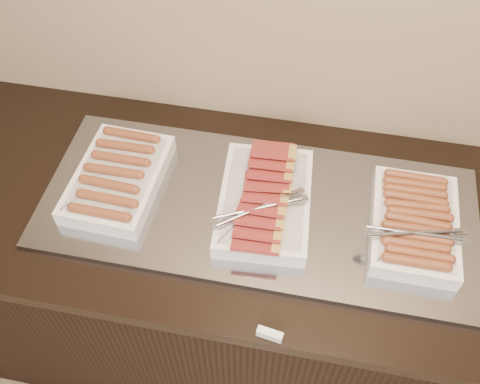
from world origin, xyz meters
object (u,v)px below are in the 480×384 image
(dish_left, at_px, (118,178))
(dish_center, at_px, (264,200))
(counter, at_px, (255,286))
(warming_tray, at_px, (258,208))
(dish_right, at_px, (415,224))

(dish_left, xyz_separation_m, dish_center, (0.42, -0.00, 0.00))
(counter, height_order, dish_center, dish_center)
(counter, bearing_deg, warming_tray, 180.00)
(counter, relative_size, dish_right, 6.18)
(dish_center, relative_size, dish_right, 1.17)
(warming_tray, distance_m, dish_right, 0.42)
(dish_center, height_order, dish_right, dish_center)
(counter, xyz_separation_m, dish_right, (0.41, -0.00, 0.50))
(warming_tray, xyz_separation_m, dish_right, (0.42, -0.00, 0.05))
(counter, bearing_deg, dish_left, 180.00)
(counter, relative_size, dish_left, 5.83)
(dish_left, bearing_deg, warming_tray, 2.21)
(warming_tray, bearing_deg, dish_right, -0.57)
(counter, distance_m, warming_tray, 0.46)
(dish_center, bearing_deg, warming_tray, 164.26)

